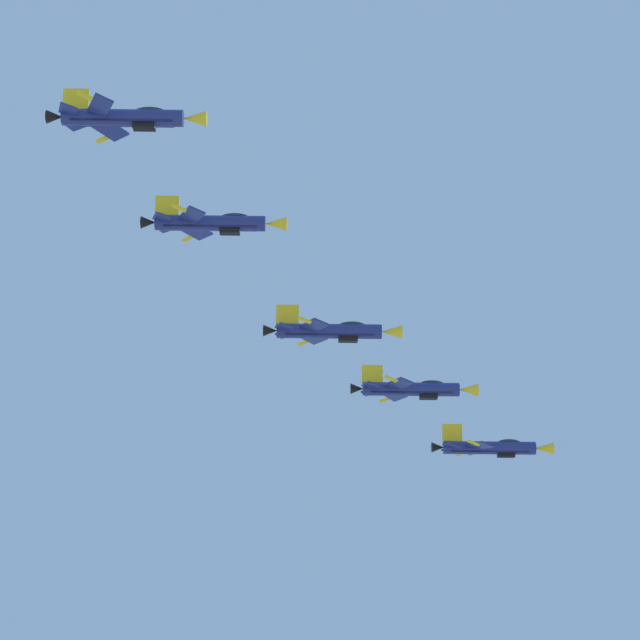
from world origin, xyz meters
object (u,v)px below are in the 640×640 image
at_px(fighter_jet_right_wing, 332,331).
at_px(fighter_jet_right_outer, 126,118).
at_px(fighter_jet_left_outer, 213,223).
at_px(fighter_jet_left_wing, 413,389).
at_px(fighter_jet_lead, 491,448).

bearing_deg(fighter_jet_right_wing, fighter_jet_right_outer, -39.06).
bearing_deg(fighter_jet_right_outer, fighter_jet_right_wing, 140.94).
distance_m(fighter_jet_right_wing, fighter_jet_left_outer, 18.42).
distance_m(fighter_jet_left_wing, fighter_jet_left_outer, 34.09).
bearing_deg(fighter_jet_right_wing, fighter_jet_lead, 135.85).
xyz_separation_m(fighter_jet_lead, fighter_jet_right_wing, (-28.47, -11.49, -2.92)).
relative_size(fighter_jet_lead, fighter_jet_right_outer, 1.00).
height_order(fighter_jet_left_wing, fighter_jet_right_outer, fighter_jet_left_wing).
height_order(fighter_jet_lead, fighter_jet_right_wing, fighter_jet_lead).
relative_size(fighter_jet_left_wing, fighter_jet_left_outer, 1.00).
relative_size(fighter_jet_right_wing, fighter_jet_right_outer, 1.00).
xyz_separation_m(fighter_jet_left_wing, fighter_jet_right_wing, (-14.47, -6.83, -3.37)).
bearing_deg(fighter_jet_lead, fighter_jet_left_wing, -47.74).
bearing_deg(fighter_jet_lead, fighter_jet_right_outer, -41.50).
bearing_deg(fighter_jet_left_wing, fighter_jet_right_wing, -40.84).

